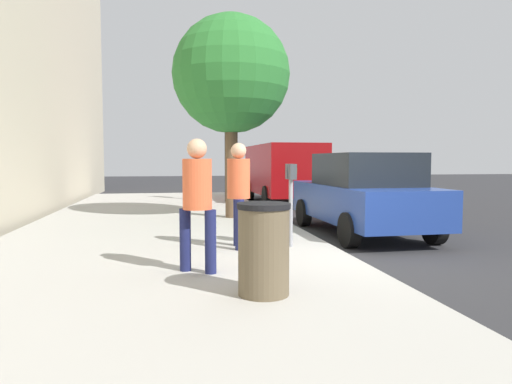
# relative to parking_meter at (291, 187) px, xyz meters

# --- Properties ---
(ground_plane) EXTENTS (80.00, 80.00, 0.00)m
(ground_plane) POSITION_rel_parking_meter_xyz_m (-0.63, -0.74, -1.17)
(ground_plane) COLOR #2B2B2D
(ground_plane) RESTS_ON ground
(sidewalk_slab) EXTENTS (28.00, 6.00, 0.15)m
(sidewalk_slab) POSITION_rel_parking_meter_xyz_m (-0.63, 2.26, -1.09)
(sidewalk_slab) COLOR #A8A59E
(sidewalk_slab) RESTS_ON ground_plane
(parking_meter) EXTENTS (0.36, 0.12, 1.41)m
(parking_meter) POSITION_rel_parking_meter_xyz_m (0.00, 0.00, 0.00)
(parking_meter) COLOR gray
(parking_meter) RESTS_ON sidewalk_slab
(pedestrian_at_meter) EXTENTS (0.53, 0.38, 1.76)m
(pedestrian_at_meter) POSITION_rel_parking_meter_xyz_m (0.05, 0.89, 0.02)
(pedestrian_at_meter) COLOR #191E4C
(pedestrian_at_meter) RESTS_ON sidewalk_slab
(pedestrian_bystander) EXTENTS (0.38, 0.47, 1.75)m
(pedestrian_bystander) POSITION_rel_parking_meter_xyz_m (-1.51, 1.66, 0.02)
(pedestrian_bystander) COLOR #191E4C
(pedestrian_bystander) RESTS_ON sidewalk_slab
(parked_sedan_near) EXTENTS (4.43, 2.02, 1.77)m
(parked_sedan_near) POSITION_rel_parking_meter_xyz_m (1.85, -2.10, -0.27)
(parked_sedan_near) COLOR navy
(parked_sedan_near) RESTS_ON ground_plane
(parked_van_far) EXTENTS (5.21, 2.13, 2.18)m
(parked_van_far) POSITION_rel_parking_meter_xyz_m (9.22, -2.09, 0.09)
(parked_van_far) COLOR maroon
(parked_van_far) RESTS_ON ground_plane
(street_tree) EXTENTS (2.96, 2.96, 5.11)m
(street_tree) POSITION_rel_parking_meter_xyz_m (4.15, 0.48, 2.59)
(street_tree) COLOR brown
(street_tree) RESTS_ON sidewalk_slab
(traffic_signal) EXTENTS (0.24, 0.44, 3.60)m
(traffic_signal) POSITION_rel_parking_meter_xyz_m (8.63, -0.01, 1.41)
(traffic_signal) COLOR black
(traffic_signal) RESTS_ON sidewalk_slab
(trash_bin) EXTENTS (0.59, 0.59, 1.01)m
(trash_bin) POSITION_rel_parking_meter_xyz_m (-2.67, 1.00, -0.51)
(trash_bin) COLOR brown
(trash_bin) RESTS_ON sidewalk_slab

